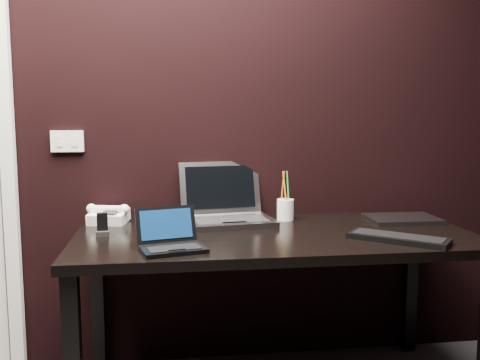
{
  "coord_description": "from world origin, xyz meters",
  "views": [
    {
      "loc": [
        -0.15,
        -0.82,
        1.26
      ],
      "look_at": [
        0.14,
        1.35,
        0.98
      ],
      "focal_mm": 40.0,
      "sensor_mm": 36.0,
      "label": 1
    }
  ],
  "objects": [
    {
      "name": "netbook",
      "position": [
        -0.15,
        1.17,
        0.77
      ],
      "size": [
        0.28,
        0.26,
        0.15
      ],
      "color": "black",
      "rests_on": "desk"
    },
    {
      "name": "mobile_phone",
      "position": [
        -0.43,
        1.45,
        0.78
      ],
      "size": [
        0.06,
        0.05,
        0.09
      ],
      "color": "black",
      "rests_on": "desk"
    },
    {
      "name": "closed_laptop",
      "position": [
        0.95,
        1.55,
        0.75
      ],
      "size": [
        0.33,
        0.24,
        0.02
      ],
      "color": "gray",
      "rests_on": "desk"
    },
    {
      "name": "desk",
      "position": [
        0.3,
        1.4,
        0.66
      ],
      "size": [
        1.7,
        0.8,
        0.74
      ],
      "color": "black",
      "rests_on": "ground"
    },
    {
      "name": "silver_laptop",
      "position": [
        0.12,
        1.64,
        0.79
      ],
      "size": [
        0.44,
        0.41,
        0.27
      ],
      "color": "gray",
      "rests_on": "desk"
    },
    {
      "name": "wall_back",
      "position": [
        0.0,
        1.8,
        1.3
      ],
      "size": [
        4.0,
        0.0,
        4.0
      ],
      "primitive_type": "plane",
      "rotation": [
        1.57,
        0.0,
        0.0
      ],
      "color": "black",
      "rests_on": "ground"
    },
    {
      "name": "ext_keyboard",
      "position": [
        0.76,
        1.18,
        0.75
      ],
      "size": [
        0.39,
        0.35,
        0.02
      ],
      "color": "black",
      "rests_on": "desk"
    },
    {
      "name": "wall_switch",
      "position": [
        -0.62,
        1.79,
        1.12
      ],
      "size": [
        0.15,
        0.02,
        0.1
      ],
      "color": "silver",
      "rests_on": "wall_back"
    },
    {
      "name": "desk_phone",
      "position": [
        -0.43,
        1.69,
        0.78
      ],
      "size": [
        0.21,
        0.19,
        0.1
      ],
      "color": "white",
      "rests_on": "desk"
    },
    {
      "name": "pen_cup",
      "position": [
        0.4,
        1.66,
        0.8
      ],
      "size": [
        0.09,
        0.09,
        0.24
      ],
      "color": "white",
      "rests_on": "desk"
    }
  ]
}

